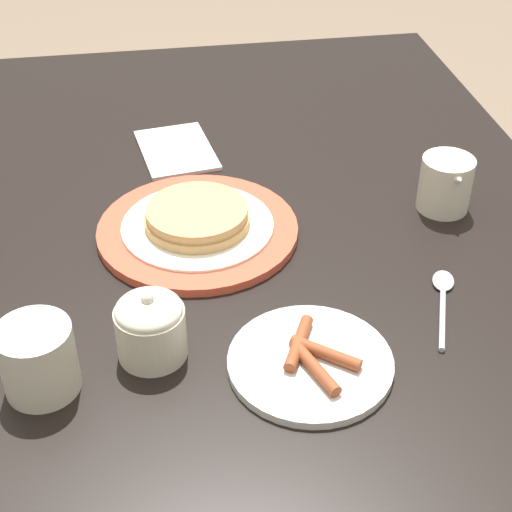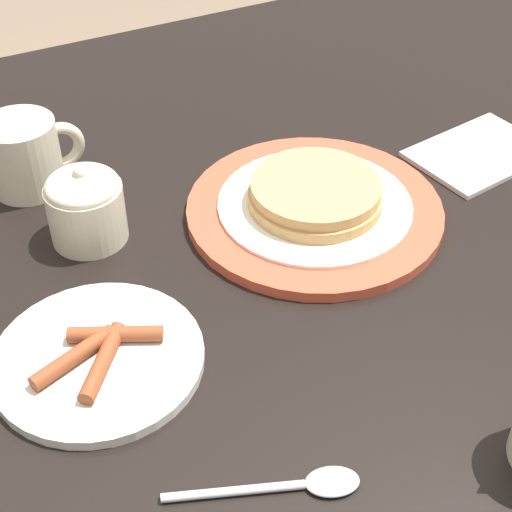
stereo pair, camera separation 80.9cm
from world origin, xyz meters
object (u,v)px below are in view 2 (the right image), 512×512
object	(u,v)px
pancake_plate	(315,204)
sugar_bowl	(85,205)
coffee_mug	(26,154)
napkin	(479,153)
side_plate_bacon	(98,358)
spoon	(297,485)

from	to	relation	value
pancake_plate	sugar_bowl	xyz separation A→B (m)	(-0.22, 0.07, 0.03)
coffee_mug	sugar_bowl	bearing A→B (deg)	-76.19
napkin	sugar_bowl	bearing A→B (deg)	172.05
side_plate_bacon	sugar_bowl	world-z (taller)	sugar_bowl
sugar_bowl	spoon	xyz separation A→B (m)	(0.04, -0.35, -0.04)
coffee_mug	pancake_plate	bearing A→B (deg)	-37.21
side_plate_bacon	sugar_bowl	distance (m)	0.18
side_plate_bacon	spoon	size ratio (longest dim) A/B	1.27
napkin	spoon	bearing A→B (deg)	-144.69
pancake_plate	sugar_bowl	distance (m)	0.23
side_plate_bacon	spoon	xyz separation A→B (m)	(0.09, -0.18, -0.00)
coffee_mug	sugar_bowl	size ratio (longest dim) A/B	1.26
coffee_mug	sugar_bowl	xyz separation A→B (m)	(0.03, -0.12, -0.00)
side_plate_bacon	coffee_mug	world-z (taller)	coffee_mug
pancake_plate	side_plate_bacon	xyz separation A→B (m)	(-0.27, -0.10, -0.01)
side_plate_bacon	sugar_bowl	xyz separation A→B (m)	(0.05, 0.17, 0.03)
coffee_mug	spoon	xyz separation A→B (m)	(0.07, -0.47, -0.04)
pancake_plate	spoon	distance (m)	0.33
pancake_plate	spoon	size ratio (longest dim) A/B	1.89
napkin	pancake_plate	bearing A→B (deg)	-177.50
side_plate_bacon	spoon	distance (m)	0.21
pancake_plate	side_plate_bacon	size ratio (longest dim) A/B	1.49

